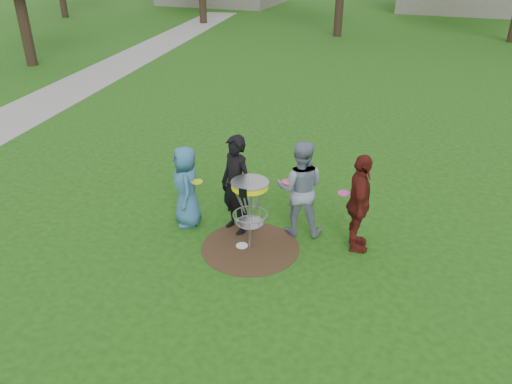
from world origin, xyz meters
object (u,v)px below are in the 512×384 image
(player_grey, at_px, (300,188))
(player_black, at_px, (236,185))
(player_maroon, at_px, (359,204))
(player_blue, at_px, (186,187))
(disc_golf_basket, at_px, (250,198))

(player_grey, bearing_deg, player_black, 6.17)
(player_black, height_order, player_maroon, player_black)
(player_blue, height_order, player_grey, player_grey)
(player_black, bearing_deg, player_grey, 44.69)
(disc_golf_basket, bearing_deg, player_grey, 51.65)
(player_grey, xyz_separation_m, player_maroon, (1.12, -0.18, -0.01))
(player_blue, xyz_separation_m, player_black, (0.98, 0.09, 0.16))
(player_grey, bearing_deg, player_maroon, 159.92)
(player_blue, height_order, player_maroon, player_maroon)
(player_maroon, bearing_deg, disc_golf_basket, 98.31)
(player_blue, distance_m, player_maroon, 3.26)
(player_grey, height_order, disc_golf_basket, player_grey)
(player_blue, distance_m, disc_golf_basket, 1.52)
(player_black, xyz_separation_m, player_maroon, (2.26, 0.17, -0.05))
(player_blue, xyz_separation_m, player_grey, (2.12, 0.45, 0.12))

